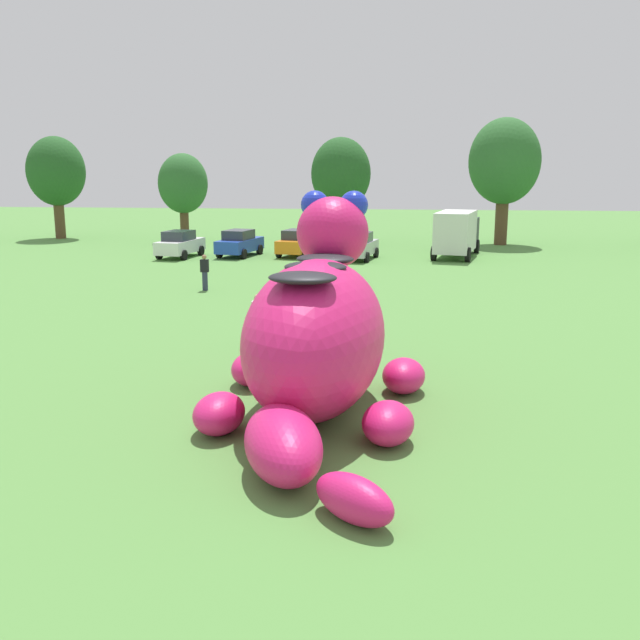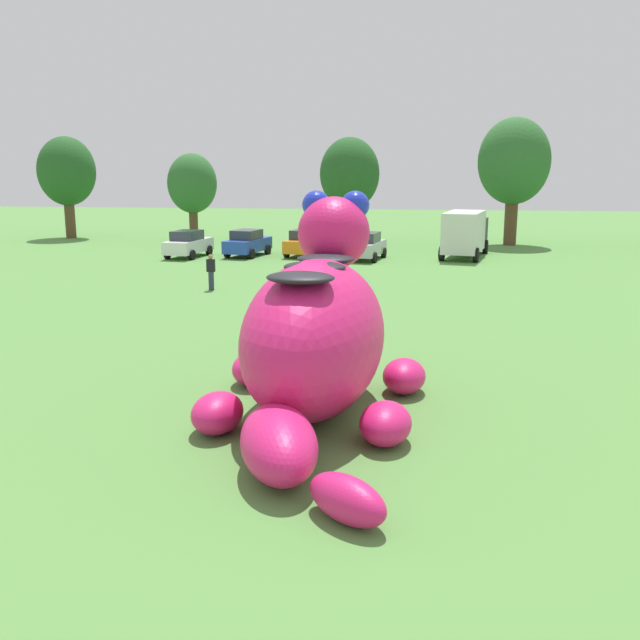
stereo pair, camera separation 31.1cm
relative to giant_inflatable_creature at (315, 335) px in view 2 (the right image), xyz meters
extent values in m
plane|color=#568E42|center=(-0.53, -0.07, -1.89)|extent=(160.00, 160.00, 0.00)
ellipsoid|color=#E01E6B|center=(-0.02, 0.01, -0.06)|extent=(3.62, 6.70, 3.67)
ellipsoid|color=#E01E6B|center=(0.14, 2.79, 2.17)|extent=(2.05, 2.24, 1.94)
sphere|color=#1E33CC|center=(-0.38, 3.11, 2.90)|extent=(0.78, 0.78, 0.78)
sphere|color=#1E33CC|center=(0.69, 3.05, 2.90)|extent=(0.78, 0.78, 0.78)
ellipsoid|color=black|center=(0.07, 1.48, 1.63)|extent=(1.53, 1.25, 0.24)
ellipsoid|color=black|center=(-0.02, 0.01, 1.63)|extent=(1.53, 1.25, 0.24)
ellipsoid|color=black|center=(-0.11, -1.62, 1.63)|extent=(1.53, 1.25, 0.24)
ellipsoid|color=#E01E6B|center=(-1.95, 1.92, -1.45)|extent=(1.21, 1.63, 0.90)
ellipsoid|color=#E01E6B|center=(2.12, 1.70, -1.45)|extent=(1.21, 1.63, 0.90)
ellipsoid|color=#E01E6B|center=(-1.99, -1.68, -1.45)|extent=(1.21, 1.63, 0.90)
ellipsoid|color=#E01E6B|center=(1.76, -1.88, -1.45)|extent=(1.21, 1.63, 0.90)
ellipsoid|color=#E01E6B|center=(-0.22, -3.74, -1.25)|extent=(2.26, 3.24, 1.29)
ellipsoid|color=#E01E6B|center=(1.24, -5.40, -1.50)|extent=(1.78, 1.71, 0.79)
cube|color=white|center=(-11.98, 28.25, -1.17)|extent=(2.33, 4.32, 0.80)
cube|color=#2D333D|center=(-12.00, 28.10, -0.47)|extent=(1.79, 2.18, 0.60)
cylinder|color=black|center=(-12.62, 29.64, -1.57)|extent=(0.34, 0.67, 0.64)
cylinder|color=black|center=(-10.94, 29.37, -1.57)|extent=(0.34, 0.67, 0.64)
cylinder|color=black|center=(-13.02, 27.13, -1.57)|extent=(0.34, 0.67, 0.64)
cylinder|color=black|center=(-11.34, 26.86, -1.57)|extent=(0.34, 0.67, 0.64)
cube|color=#2347B7|center=(-8.30, 29.25, -1.17)|extent=(2.56, 4.37, 0.80)
cube|color=#2D333D|center=(-8.33, 29.10, -0.47)|extent=(1.89, 2.25, 0.60)
cylinder|color=black|center=(-8.85, 30.68, -1.57)|extent=(0.38, 0.68, 0.64)
cylinder|color=black|center=(-7.19, 30.30, -1.57)|extent=(0.38, 0.68, 0.64)
cylinder|color=black|center=(-9.41, 28.20, -1.57)|extent=(0.38, 0.68, 0.64)
cylinder|color=black|center=(-7.75, 27.82, -1.57)|extent=(0.38, 0.68, 0.64)
cube|color=orange|center=(-4.54, 29.80, -1.17)|extent=(2.51, 4.36, 0.80)
cube|color=#2D333D|center=(-4.57, 29.66, -0.47)|extent=(1.87, 2.24, 0.60)
cylinder|color=black|center=(-5.11, 31.22, -1.57)|extent=(0.37, 0.68, 0.64)
cylinder|color=black|center=(-3.45, 30.87, -1.57)|extent=(0.37, 0.68, 0.64)
cylinder|color=black|center=(-5.64, 28.74, -1.57)|extent=(0.37, 0.68, 0.64)
cylinder|color=black|center=(-3.97, 28.38, -1.57)|extent=(0.37, 0.68, 0.64)
cube|color=#B7BABF|center=(-0.51, 28.41, -1.17)|extent=(2.46, 4.35, 0.80)
cube|color=#2D333D|center=(-0.54, 28.26, -0.47)|extent=(1.85, 2.22, 0.60)
cylinder|color=black|center=(-1.10, 29.82, -1.57)|extent=(0.36, 0.67, 0.64)
cylinder|color=black|center=(0.56, 29.50, -1.57)|extent=(0.36, 0.67, 0.64)
cylinder|color=black|center=(-1.59, 27.33, -1.57)|extent=(0.36, 0.67, 0.64)
cylinder|color=black|center=(0.07, 27.00, -1.57)|extent=(0.36, 0.67, 0.64)
cube|color=#333842|center=(6.29, 32.85, -0.49)|extent=(2.35, 2.20, 1.90)
cube|color=silver|center=(5.57, 29.73, -0.19)|extent=(3.08, 4.95, 2.50)
cylinder|color=black|center=(5.32, 33.07, -1.44)|extent=(0.47, 0.94, 0.90)
cylinder|color=black|center=(7.27, 32.62, -1.44)|extent=(0.47, 0.94, 0.90)
cylinder|color=black|center=(4.19, 28.40, -1.44)|extent=(0.47, 0.94, 0.90)
cylinder|color=black|center=(6.24, 27.92, -1.44)|extent=(0.47, 0.94, 0.90)
cylinder|color=brown|center=(-25.19, 38.96, -0.48)|extent=(0.81, 0.81, 2.84)
ellipsoid|color=#235623|center=(-25.19, 38.96, 3.44)|extent=(4.54, 4.54, 5.45)
cylinder|color=brown|center=(-14.53, 37.84, -0.71)|extent=(0.67, 0.67, 2.36)
ellipsoid|color=#2D662D|center=(-14.53, 37.84, 2.55)|extent=(3.78, 3.78, 4.54)
cylinder|color=brown|center=(-2.35, 37.48, -0.51)|extent=(0.79, 0.79, 2.76)
ellipsoid|color=#235623|center=(-2.35, 37.48, 3.30)|extent=(4.42, 4.42, 5.30)
cylinder|color=brown|center=(9.57, 38.04, -0.27)|extent=(0.93, 0.93, 3.24)
ellipsoid|color=#2D662D|center=(9.57, 38.04, 4.20)|extent=(5.19, 5.19, 6.22)
cylinder|color=#2D334C|center=(-2.64, 6.24, -1.45)|extent=(0.26, 0.26, 0.88)
cube|color=white|center=(-2.64, 6.24, -0.71)|extent=(0.38, 0.22, 0.60)
sphere|color=tan|center=(-2.64, 6.24, -0.29)|extent=(0.22, 0.22, 0.22)
cylinder|color=#2D334C|center=(-7.15, 16.32, -1.45)|extent=(0.26, 0.26, 0.88)
cube|color=black|center=(-7.15, 16.32, -0.71)|extent=(0.38, 0.22, 0.60)
sphere|color=#9E7051|center=(-7.15, 16.32, -0.29)|extent=(0.22, 0.22, 0.22)
camera|label=1|loc=(1.85, -16.45, 3.98)|focal=40.15mm
camera|label=2|loc=(2.16, -16.41, 3.98)|focal=40.15mm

